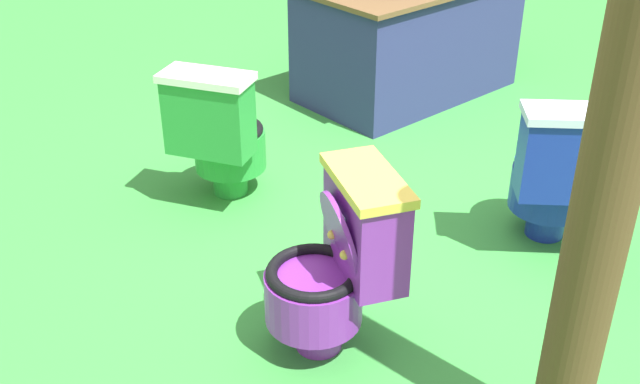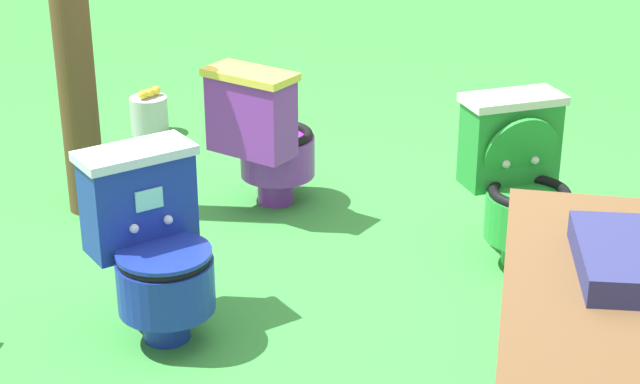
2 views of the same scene
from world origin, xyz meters
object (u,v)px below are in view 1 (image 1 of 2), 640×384
toilet_green (221,133)px  wooden_post (603,209)px  toilet_blue (558,173)px  toilet_purple (337,263)px  vendor_table (408,37)px

toilet_green → wooden_post: (0.39, -2.04, 0.54)m
toilet_blue → toilet_green: size_ratio=1.00×
toilet_blue → toilet_purple: (-1.23, -0.17, 0.00)m
toilet_purple → toilet_green: (0.02, 1.26, 0.00)m
vendor_table → wooden_post: wooden_post is taller
toilet_purple → toilet_green: bearing=8.7°
toilet_green → toilet_blue: bearing=4.3°
toilet_blue → toilet_purple: same height
toilet_blue → wooden_post: wooden_post is taller
vendor_table → wooden_post: size_ratio=0.89×
wooden_post → toilet_blue: bearing=49.3°
toilet_green → vendor_table: 1.82m
toilet_blue → vendor_table: vendor_table is taller
toilet_purple → vendor_table: vendor_table is taller
vendor_table → wooden_post: bearing=-113.6°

